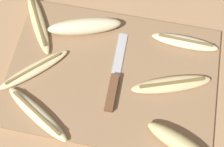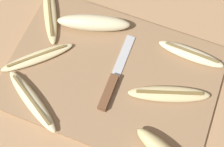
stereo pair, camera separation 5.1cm
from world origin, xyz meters
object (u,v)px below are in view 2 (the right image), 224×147
(banana_bright_far, at_px, (191,54))
(knife, at_px, (111,85))
(banana_soft_right, at_px, (37,57))
(banana_mellow_near, at_px, (50,12))
(banana_ripe_center, at_px, (168,95))
(banana_cream_curved, at_px, (32,101))
(banana_pale_long, at_px, (94,23))

(banana_bright_far, bearing_deg, knife, -136.32)
(banana_soft_right, relative_size, banana_mellow_near, 0.83)
(knife, relative_size, banana_soft_right, 1.36)
(banana_bright_far, height_order, banana_ripe_center, banana_ripe_center)
(banana_cream_curved, bearing_deg, banana_soft_right, 110.82)
(banana_bright_far, xyz_separation_m, banana_ripe_center, (-0.02, -0.12, 0.00))
(banana_pale_long, height_order, banana_bright_far, banana_pale_long)
(banana_pale_long, bearing_deg, banana_bright_far, 2.42)
(banana_pale_long, distance_m, banana_ripe_center, 0.26)
(banana_mellow_near, bearing_deg, banana_soft_right, -77.82)
(banana_soft_right, distance_m, banana_mellow_near, 0.14)
(knife, xyz_separation_m, banana_pale_long, (-0.10, 0.14, 0.01))
(banana_bright_far, xyz_separation_m, banana_soft_right, (-0.35, -0.15, -0.00))
(banana_cream_curved, distance_m, banana_mellow_near, 0.25)
(banana_cream_curved, distance_m, banana_bright_far, 0.40)
(knife, bearing_deg, banana_mellow_near, 148.96)
(banana_cream_curved, distance_m, banana_ripe_center, 0.32)
(knife, relative_size, banana_ripe_center, 1.08)
(banana_cream_curved, height_order, banana_bright_far, banana_cream_curved)
(knife, distance_m, banana_bright_far, 0.21)
(banana_cream_curved, bearing_deg, knife, 33.89)
(banana_mellow_near, xyz_separation_m, banana_ripe_center, (0.36, -0.11, 0.00))
(banana_ripe_center, bearing_deg, banana_cream_curved, -156.10)
(banana_pale_long, bearing_deg, banana_ripe_center, -25.47)
(knife, height_order, banana_bright_far, banana_bright_far)
(banana_soft_right, bearing_deg, banana_cream_curved, -69.18)
(banana_soft_right, bearing_deg, banana_pale_long, 55.07)
(knife, distance_m, banana_ripe_center, 0.14)
(banana_bright_far, distance_m, banana_mellow_near, 0.38)
(banana_mellow_near, bearing_deg, knife, -30.36)
(knife, relative_size, banana_pale_long, 1.10)
(banana_cream_curved, bearing_deg, banana_mellow_near, 106.12)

